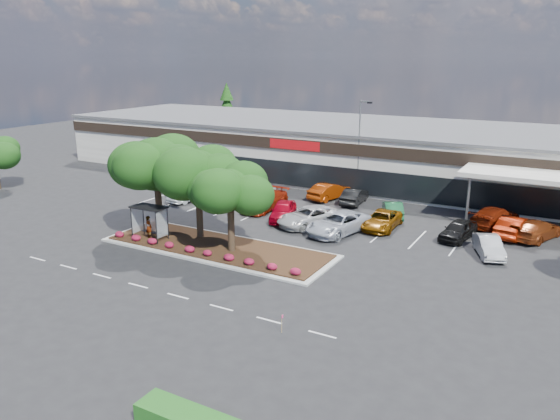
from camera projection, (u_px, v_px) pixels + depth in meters
The scene contains 30 objects.
ground at pixel (207, 272), 36.63m from camera, with size 160.00×160.00×0.00m, color black.
retail_store at pixel (380, 151), 64.18m from camera, with size 80.40×25.20×6.25m.
landscape_island at pixel (217, 247), 40.89m from camera, with size 18.00×6.00×0.26m.
lane_markings at pixel (281, 230), 45.44m from camera, with size 33.12×20.06×0.01m.
shrub_row at pixel (200, 251), 39.03m from camera, with size 17.00×0.80×0.50m, color maroon, non-canonical shape.
bus_shelter at pixel (150, 213), 42.01m from camera, with size 2.75×1.55×2.59m.
island_tree_west at pixel (157, 184), 43.03m from camera, with size 7.20×7.20×7.89m, color #183A0D, non-canonical shape.
island_tree_mid at pixel (199, 191), 42.04m from camera, with size 6.60×6.60×7.32m, color #183A0D, non-canonical shape.
island_tree_east at pixel (231, 207), 39.01m from camera, with size 5.80×5.80×6.50m, color #183A0D, non-canonical shape.
conifer_north_west at pixel (227, 113), 87.98m from camera, with size 4.40×4.40×10.00m, color #183A0D.
person_waiting at pixel (149, 227), 42.36m from camera, with size 0.65×0.43×1.79m, color #594C47.
light_pole at pixel (359, 155), 54.97m from camera, with size 1.43×0.50×9.79m.
survey_stake at pixel (282, 321), 28.38m from camera, with size 0.08×0.14×1.03m.
car_0 at pixel (190, 193), 54.36m from camera, with size 1.73×4.96×1.63m, color #ABB1B7.
car_1 at pixel (224, 193), 54.06m from camera, with size 2.33×5.73×1.66m, color #682008.
car_2 at pixel (265, 201), 51.17m from camera, with size 2.40×5.90×1.71m, color maroon.
car_3 at pixel (309, 217), 46.30m from camera, with size 2.69×5.83×1.62m, color #BABABA.
car_4 at pixel (283, 211), 47.95m from camera, with size 1.98×4.93×1.68m, color #990215.
car_5 at pixel (338, 223), 44.29m from camera, with size 2.85×6.19×1.72m, color #B1B6BF.
car_6 at pixel (382, 220), 45.60m from camera, with size 2.43×5.27×1.46m, color #703D05.
car_7 at pixel (458, 230), 42.88m from camera, with size 1.81×4.49×1.53m, color black.
car_8 at pixel (489, 246), 39.42m from camera, with size 1.50×4.31×1.42m, color #B2B2B2.
car_10 at pixel (243, 182), 59.44m from camera, with size 1.52×4.35×1.43m, color maroon.
car_11 at pixel (260, 191), 55.19m from camera, with size 1.66×4.76×1.57m, color silver.
car_12 at pixel (329, 191), 54.90m from camera, with size 1.77×5.08×1.67m, color maroon.
car_13 at pixel (354, 196), 53.20m from camera, with size 1.64×4.70×1.55m, color black.
car_14 at pixel (393, 209), 48.81m from camera, with size 1.55×4.45×1.47m, color #19542D.
car_15 at pixel (494, 217), 46.08m from camera, with size 2.39×5.87×1.70m, color maroon.
car_16 at pixel (537, 230), 42.94m from camera, with size 2.19×5.38×1.56m, color maroon.
car_17 at pixel (514, 226), 43.58m from camera, with size 1.77×5.08×1.67m, color maroon.
Camera 1 is at (20.98, -27.33, 13.98)m, focal length 35.00 mm.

